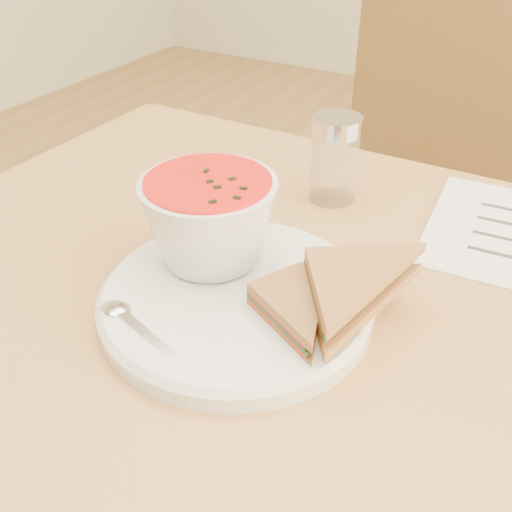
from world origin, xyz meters
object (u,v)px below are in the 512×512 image
Objects in this scene: soup_bowl at (210,224)px; plate at (236,300)px; chair_far at (378,240)px; condiment_shaker at (334,159)px.

plate is at bearing -33.35° from soup_bowl.
chair_far is at bearing 93.16° from plate.
condiment_shaker is at bearing 92.01° from plate.
soup_bowl is (-0.05, 0.03, 0.05)m from plate.
condiment_shaker is at bearing 108.89° from chair_far.
plate is 1.97× the size of soup_bowl.
soup_bowl reaches higher than plate.
chair_far reaches higher than condiment_shaker.
plate is at bearing -87.99° from condiment_shaker.
condiment_shaker is (0.04, 0.21, -0.01)m from soup_bowl.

